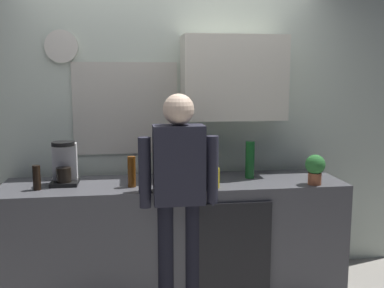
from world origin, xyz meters
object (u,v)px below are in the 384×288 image
Objects in this scene: coffee_maker at (64,165)px; bottle_amber_beer at (132,172)px; bottle_dark_sauce at (37,178)px; cup_white_mug at (166,175)px; storage_canister at (176,165)px; bottle_clear_soda at (209,164)px; person_at_sink at (179,186)px; bottle_red_vinegar at (158,163)px; potted_plant at (315,167)px; dish_soap at (216,178)px; bottle_green_wine at (250,160)px.

bottle_amber_beer is (0.50, -0.16, -0.03)m from coffee_maker.
cup_white_mug is at bearing 8.50° from bottle_dark_sauce.
storage_canister is (0.87, 0.18, -0.06)m from coffee_maker.
bottle_clear_soda reaches higher than bottle_amber_beer.
bottle_clear_soda is 0.40m from person_at_sink.
bottle_dark_sauce is at bearing -160.64° from bottle_red_vinegar.
potted_plant reaches higher than dish_soap.
bottle_dark_sauce is at bearing 176.37° from potted_plant.
potted_plant reaches higher than cup_white_mug.
bottle_amber_beer is 0.60m from bottle_clear_soda.
person_at_sink is at bearing -93.97° from storage_canister.
coffee_maker is at bearing 176.54° from bottle_clear_soda.
person_at_sink is (1.01, -0.20, -0.05)m from bottle_dark_sauce.
bottle_green_wine is 1.67× the size of dish_soap.
storage_canister is (0.10, 0.20, 0.04)m from cup_white_mug.
bottle_green_wine is at bearing 10.27° from bottle_clear_soda.
bottle_dark_sauce is 1.00× the size of dish_soap.
bottle_clear_soda is at bearing -47.56° from storage_canister.
bottle_green_wine is 0.61m from storage_canister.
person_at_sink reaches higher than bottle_amber_beer.
dish_soap reaches higher than storage_canister.
coffee_maker is 1.10× the size of bottle_green_wine.
bottle_green_wine reaches higher than dish_soap.
person_at_sink reaches higher than bottle_clear_soda.
cup_white_mug is 1.15m from potted_plant.
coffee_maker is at bearing 165.83° from dish_soap.
person_at_sink is at bearing -22.81° from coffee_maker.
storage_canister is (-0.24, 0.46, 0.01)m from dish_soap.
bottle_amber_beer and potted_plant have the same top height.
dish_soap is 0.11× the size of person_at_sink.
bottle_amber_beer reaches higher than bottle_red_vinegar.
bottle_green_wine is at bearing 39.70° from dish_soap.
coffee_maker reaches higher than bottle_amber_beer.
person_at_sink reaches higher than bottle_green_wine.
bottle_dark_sauce is 1.63m from bottle_green_wine.
bottle_clear_soda is 0.81m from potted_plant.
bottle_dark_sauce is 1.28m from bottle_clear_soda.
bottle_green_wine is at bearing 24.72° from person_at_sink.
person_at_sink is at bearing -150.53° from bottle_green_wine.
person_at_sink reaches higher than coffee_maker.
coffee_maker is 1.18× the size of bottle_clear_soda.
potted_plant is (0.78, -0.22, -0.01)m from bottle_clear_soda.
person_at_sink is at bearing -166.07° from dish_soap.
cup_white_mug is 0.23m from storage_canister.
bottle_dark_sauce is at bearing 179.49° from bottle_amber_beer.
coffee_maker is at bearing 178.95° from cup_white_mug.
bottle_clear_soda reaches higher than dish_soap.
storage_canister is at bearing 132.44° from bottle_clear_soda.
bottle_clear_soda reaches higher than potted_plant.
bottle_dark_sauce is 0.78× the size of potted_plant.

